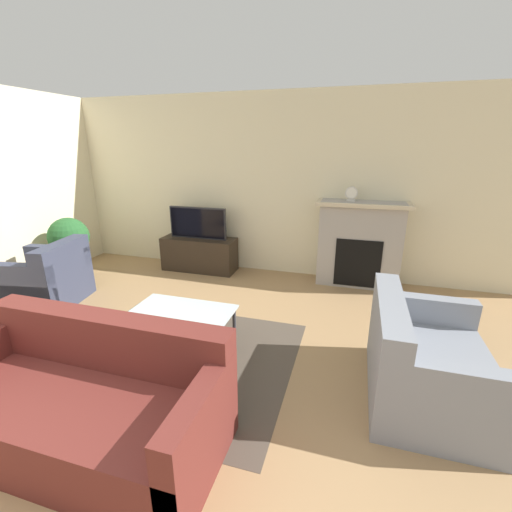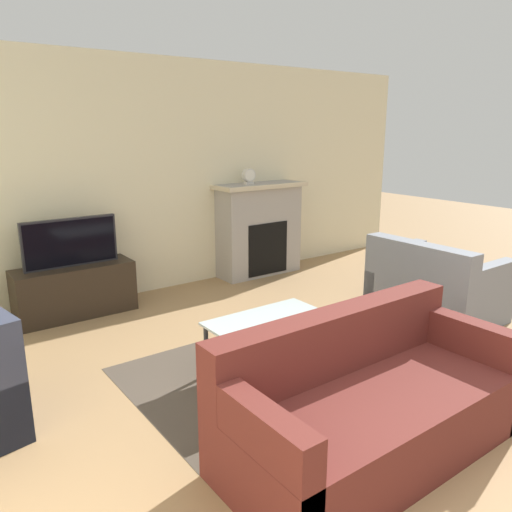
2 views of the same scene
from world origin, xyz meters
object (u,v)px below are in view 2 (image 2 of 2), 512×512
Objects in this scene: tv at (70,242)px; couch_loveseat at (434,289)px; couch_sectional at (368,405)px; mantel_clock at (249,176)px; coffee_table at (276,327)px.

tv is 3.77m from couch_loveseat.
tv is 3.45m from couch_sectional.
tv is 4.74× the size of mantel_clock.
tv is 0.49× the size of couch_sectional.
couch_sectional is at bearing -96.85° from coffee_table.
mantel_clock is (2.30, 0.10, 0.53)m from tv.
mantel_clock is (-0.70, 2.32, 1.03)m from couch_loveseat.
mantel_clock is at bearing 16.80° from couch_loveseat.
couch_sectional is (0.74, -3.33, -0.49)m from tv.
tv is 2.46m from coffee_table.
couch_loveseat is at bearing -36.48° from tv.
couch_loveseat is at bearing 1.48° from coffee_table.
coffee_table is at bearing 83.15° from couch_sectional.
couch_sectional reaches higher than coffee_table.
couch_sectional is 1.07m from coffee_table.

